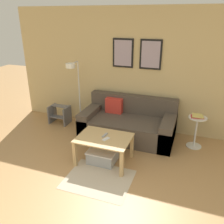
{
  "coord_description": "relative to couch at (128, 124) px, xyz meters",
  "views": [
    {
      "loc": [
        1.24,
        -1.68,
        2.37
      ],
      "look_at": [
        -0.04,
        1.8,
        0.85
      ],
      "focal_mm": 38.0,
      "sensor_mm": 36.0,
      "label": 1
    }
  ],
  "objects": [
    {
      "name": "side_table",
      "position": [
        1.33,
        0.01,
        0.09
      ],
      "size": [
        0.34,
        0.34,
        0.62
      ],
      "color": "silver",
      "rests_on": "ground_plane"
    },
    {
      "name": "couch",
      "position": [
        0.0,
        0.0,
        0.0
      ],
      "size": [
        1.88,
        0.96,
        0.79
      ],
      "color": "#4C4238",
      "rests_on": "ground_plane"
    },
    {
      "name": "coffee_table",
      "position": [
        -0.11,
        -1.06,
        0.11
      ],
      "size": [
        0.9,
        0.66,
        0.47
      ],
      "color": "tan",
      "rests_on": "ground_plane"
    },
    {
      "name": "book_stack",
      "position": [
        1.32,
        0.01,
        0.36
      ],
      "size": [
        0.24,
        0.2,
        0.05
      ],
      "color": "#B73333",
      "rests_on": "side_table"
    },
    {
      "name": "cell_phone",
      "position": [
        -0.06,
        -1.11,
        0.2
      ],
      "size": [
        0.11,
        0.15,
        0.01
      ],
      "primitive_type": "cube",
      "rotation": [
        0.0,
        0.0,
        -0.37
      ],
      "color": "silver",
      "rests_on": "coffee_table"
    },
    {
      "name": "floor_lamp",
      "position": [
        -1.18,
        -0.05,
        0.78
      ],
      "size": [
        0.21,
        0.51,
        1.48
      ],
      "color": "silver",
      "rests_on": "ground_plane"
    },
    {
      "name": "step_stool",
      "position": [
        -1.69,
        0.06,
        -0.05
      ],
      "size": [
        0.44,
        0.34,
        0.42
      ],
      "color": "slate",
      "rests_on": "ground_plane"
    },
    {
      "name": "area_rug",
      "position": [
        -0.02,
        -1.55,
        -0.27
      ],
      "size": [
        1.01,
        0.83,
        0.01
      ],
      "primitive_type": "cube",
      "color": "#C1B299",
      "rests_on": "ground_plane"
    },
    {
      "name": "remote_control",
      "position": [
        -0.12,
        -1.0,
        0.21
      ],
      "size": [
        0.05,
        0.15,
        0.02
      ],
      "primitive_type": "cube",
      "rotation": [
        0.0,
        0.0,
        -0.09
      ],
      "color": "#99999E",
      "rests_on": "coffee_table"
    },
    {
      "name": "storage_bin",
      "position": [
        -0.14,
        -1.06,
        -0.16
      ],
      "size": [
        0.49,
        0.42,
        0.22
      ],
      "color": "#9EA3A8",
      "rests_on": "ground_plane"
    },
    {
      "name": "wall_back",
      "position": [
        -0.01,
        0.5,
        1.01
      ],
      "size": [
        5.6,
        0.09,
        2.55
      ],
      "color": "tan",
      "rests_on": "ground_plane"
    }
  ]
}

